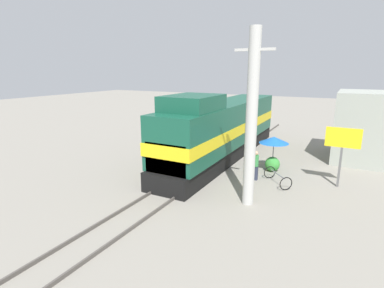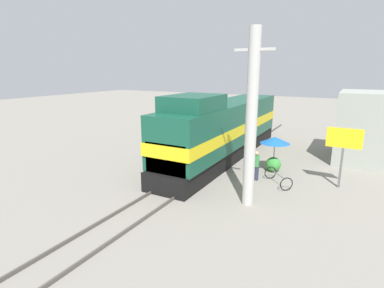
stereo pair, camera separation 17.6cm
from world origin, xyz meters
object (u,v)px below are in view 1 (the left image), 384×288
Objects in this scene: utility_pole at (251,120)px; vendor_umbrella at (274,140)px; locomotive at (222,129)px; bicycle at (277,177)px; person_bystander at (256,164)px; billboard_sign at (343,143)px.

vendor_umbrella is (-0.09, 5.29, -2.04)m from utility_pole.
locomotive is 4.17m from vendor_umbrella.
bicycle is at bearing 77.98° from utility_pole.
locomotive is 9.45× the size of person_bystander.
locomotive reaches higher than vendor_umbrella.
bicycle is (1.31, -0.04, -0.58)m from person_bystander.
locomotive is 8.10m from billboard_sign.
utility_pole is 4.63× the size of person_bystander.
utility_pole is 4.98m from bicycle.
locomotive reaches higher than billboard_sign.
locomotive is 7.91m from utility_pole.
vendor_umbrella is at bearing 167.12° from billboard_sign.
person_bystander is (-4.36, -1.12, -1.53)m from billboard_sign.
bicycle is at bearing -34.28° from locomotive.
person_bystander is at bearing -42.48° from bicycle.
utility_pole is at bearing -57.89° from locomotive.
person_bystander is at bearing -165.55° from billboard_sign.
locomotive is at bearing -74.91° from bicycle.
billboard_sign reaches higher than person_bystander.
utility_pole is at bearing -89.05° from vendor_umbrella.
vendor_umbrella is 0.68× the size of billboard_sign.
billboard_sign is (3.83, -0.88, 0.43)m from vendor_umbrella.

